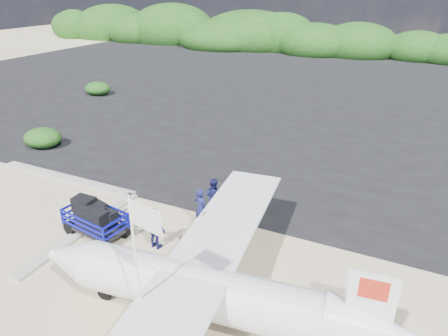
% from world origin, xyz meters
% --- Properties ---
extents(ground, '(160.00, 160.00, 0.00)m').
position_xyz_m(ground, '(0.00, 0.00, 0.00)').
color(ground, beige).
extents(asphalt_apron, '(90.00, 50.00, 0.04)m').
position_xyz_m(asphalt_apron, '(0.00, 30.00, 0.00)').
color(asphalt_apron, '#B2B2B2').
rests_on(asphalt_apron, ground).
extents(lagoon, '(9.00, 7.00, 0.40)m').
position_xyz_m(lagoon, '(-9.00, 1.50, 0.00)').
color(lagoon, '#B2B2B2').
rests_on(lagoon, ground).
extents(vegetation_band, '(124.00, 8.00, 4.40)m').
position_xyz_m(vegetation_band, '(0.00, 55.00, 0.00)').
color(vegetation_band, '#B2B2B2').
rests_on(vegetation_band, ground).
extents(baggage_cart, '(3.11, 2.07, 1.45)m').
position_xyz_m(baggage_cart, '(-3.75, 1.52, 0.00)').
color(baggage_cart, '#0C0FB6').
rests_on(baggage_cart, ground).
extents(signboard, '(1.44, 0.52, 1.20)m').
position_xyz_m(signboard, '(1.95, -1.65, 0.00)').
color(signboard, '#4E2816').
rests_on(signboard, ground).
extents(crew_a, '(0.77, 0.60, 1.87)m').
position_xyz_m(crew_a, '(-0.09, 4.07, 0.93)').
color(crew_a, '#161A53').
rests_on(crew_a, ground).
extents(crew_b, '(0.88, 0.71, 1.75)m').
position_xyz_m(crew_b, '(-0.13, 5.35, 0.87)').
color(crew_b, '#161A53').
rests_on(crew_b, ground).
extents(crew_c, '(1.13, 0.61, 1.84)m').
position_xyz_m(crew_c, '(-0.99, 1.89, 0.92)').
color(crew_c, '#161A53').
rests_on(crew_c, ground).
extents(aircraft_large, '(15.32, 15.32, 4.17)m').
position_xyz_m(aircraft_large, '(9.69, 22.34, 0.00)').
color(aircraft_large, '#B2B2B2').
rests_on(aircraft_large, ground).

